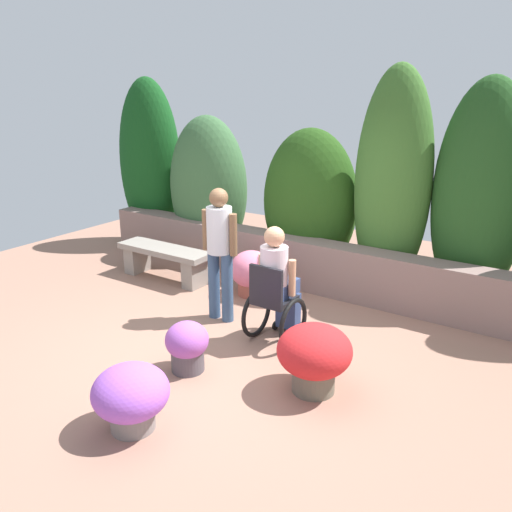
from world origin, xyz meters
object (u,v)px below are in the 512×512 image
person_in_wheelchair (276,288)px  flower_pot_small_foreground (251,272)px  flower_pot_red_accent (187,345)px  stone_bench (165,258)px  flower_pot_terracotta_by_wall (131,396)px  flower_pot_purple_near (314,355)px  person_standing_companion (220,246)px

person_in_wheelchair → flower_pot_small_foreground: person_in_wheelchair is taller
flower_pot_red_accent → stone_bench: bearing=137.8°
stone_bench → flower_pot_terracotta_by_wall: 3.57m
person_in_wheelchair → flower_pot_purple_near: 1.11m
person_standing_companion → flower_pot_small_foreground: size_ratio=2.62×
flower_pot_small_foreground → stone_bench: bearing=-171.9°
person_standing_companion → flower_pot_small_foreground: (-0.13, 0.85, -0.61)m
flower_pot_purple_near → flower_pot_terracotta_by_wall: flower_pot_purple_near is taller
person_in_wheelchair → person_standing_companion: (-0.85, 0.11, 0.31)m
person_in_wheelchair → person_standing_companion: person_standing_companion is taller
person_standing_companion → stone_bench: bearing=157.8°
person_standing_companion → flower_pot_red_accent: person_standing_companion is taller
flower_pot_purple_near → person_in_wheelchair: bearing=140.7°
person_in_wheelchair → flower_pot_small_foreground: size_ratio=2.15×
person_in_wheelchair → flower_pot_red_accent: bearing=-118.8°
stone_bench → flower_pot_purple_near: bearing=-22.5°
person_standing_companion → flower_pot_purple_near: bearing=-24.2°
person_in_wheelchair → flower_pot_terracotta_by_wall: bearing=-102.7°
flower_pot_terracotta_by_wall → flower_pot_red_accent: flower_pot_terracotta_by_wall is taller
flower_pot_terracotta_by_wall → flower_pot_small_foreground: flower_pot_small_foreground is taller
flower_pot_red_accent → flower_pot_terracotta_by_wall: bearing=-76.2°
stone_bench → flower_pot_purple_near: (3.22, -1.44, 0.06)m
person_standing_companion → flower_pot_purple_near: 1.95m
flower_pot_terracotta_by_wall → flower_pot_small_foreground: size_ratio=1.04×
flower_pot_terracotta_by_wall → flower_pot_red_accent: size_ratio=1.24×
person_in_wheelchair → flower_pot_terracotta_by_wall: 2.06m
flower_pot_terracotta_by_wall → person_standing_companion: bearing=108.2°
person_standing_companion → flower_pot_purple_near: size_ratio=2.31×
flower_pot_purple_near → flower_pot_red_accent: (-1.22, -0.37, -0.09)m
person_in_wheelchair → person_standing_companion: size_ratio=0.82×
stone_bench → flower_pot_purple_near: 3.52m
flower_pot_red_accent → flower_pot_small_foreground: bearing=106.5°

